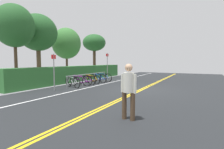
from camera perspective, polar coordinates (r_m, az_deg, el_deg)
name	(u,v)px	position (r m, az deg, el deg)	size (l,w,h in m)	color
ground_plane	(142,90)	(10.74, 9.90, -5.02)	(33.72, 11.35, 0.05)	#232628
centre_line_yellow_inner	(143,89)	(10.71, 10.31, -4.90)	(30.35, 0.10, 0.00)	gold
centre_line_yellow_outer	(141,89)	(10.76, 9.50, -4.85)	(30.35, 0.10, 0.00)	gold
bike_lane_stripe_white	(96,86)	(12.15, -5.31, -3.76)	(30.35, 0.12, 0.00)	white
bike_rack	(89,76)	(13.15, -7.71, -0.57)	(4.85, 0.05, 0.79)	#9EA0A5
bicycle_0	(73,82)	(11.65, -12.99, -2.44)	(0.63, 1.68, 0.76)	black
bicycle_1	(80,81)	(12.34, -10.66, -2.00)	(0.70, 1.75, 0.78)	black
bicycle_2	(85,80)	(12.93, -8.87, -1.86)	(0.48, 1.70, 0.70)	black
bicycle_3	(92,79)	(13.55, -6.68, -1.56)	(0.48, 1.70, 0.70)	black
bicycle_4	(99,78)	(14.07, -4.51, -1.24)	(0.47, 1.69, 0.74)	black
bicycle_5	(103,77)	(14.78, -3.06, -0.94)	(0.46, 1.83, 0.75)	black
pedestrian	(129,88)	(5.01, 5.53, -4.45)	(0.32, 0.49, 1.64)	#4C3826
sign_post_near	(54,68)	(10.65, -18.76, 1.95)	(0.36, 0.07, 2.16)	gray
sign_post_far	(107,64)	(15.79, -1.58, 3.51)	(0.36, 0.07, 2.49)	gray
hedge_backdrop	(79,73)	(15.60, -10.85, 0.39)	(13.80, 0.99, 1.31)	#2D6B30
tree_near_left	(14,26)	(13.05, -29.71, 13.82)	(2.47, 2.47, 5.38)	#473323
tree_mid	(38,33)	(14.78, -23.43, 12.57)	(2.92, 2.92, 5.35)	brown
tree_far_right	(66,44)	(17.26, -14.91, 9.92)	(2.72, 2.72, 4.92)	#473323
tree_extra	(94,43)	(21.04, -5.93, 10.33)	(2.75, 2.75, 4.97)	#473323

